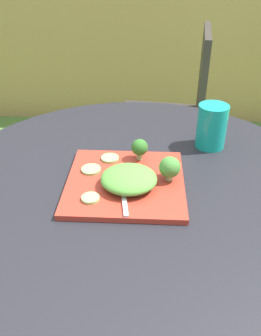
% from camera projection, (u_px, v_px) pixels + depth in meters
% --- Properties ---
extents(bamboo_fence, '(8.00, 0.08, 1.52)m').
position_uv_depth(bamboo_fence, '(147.00, 20.00, 2.56)').
color(bamboo_fence, '#9E7F47').
rests_on(bamboo_fence, ground_plane).
extents(patio_table, '(1.01, 1.01, 0.74)m').
position_uv_depth(patio_table, '(135.00, 246.00, 1.02)').
color(patio_table, black).
rests_on(patio_table, ground_plane).
extents(patio_chair, '(0.49, 0.49, 0.90)m').
position_uv_depth(patio_chair, '(178.00, 106.00, 1.83)').
color(patio_chair, '#332D28').
rests_on(patio_chair, ground_plane).
extents(salad_plate, '(0.28, 0.28, 0.01)m').
position_uv_depth(salad_plate, '(125.00, 182.00, 0.87)').
color(salad_plate, '#AD3323').
rests_on(salad_plate, patio_table).
extents(drinking_glass, '(0.08, 0.08, 0.12)m').
position_uv_depth(drinking_glass, '(211.00, 128.00, 1.01)').
color(drinking_glass, '#149989').
rests_on(drinking_glass, patio_table).
extents(fork, '(0.04, 0.15, 0.00)m').
position_uv_depth(fork, '(123.00, 190.00, 0.83)').
color(fork, silver).
rests_on(fork, salad_plate).
extents(lettuce_mound, '(0.13, 0.13, 0.04)m').
position_uv_depth(lettuce_mound, '(129.00, 179.00, 0.84)').
color(lettuce_mound, '#519338').
rests_on(lettuce_mound, salad_plate).
extents(broccoli_floret_0, '(0.04, 0.04, 0.06)m').
position_uv_depth(broccoli_floret_0, '(140.00, 148.00, 0.93)').
color(broccoli_floret_0, '#99B770').
rests_on(broccoli_floret_0, salad_plate).
extents(broccoli_floret_1, '(0.05, 0.05, 0.06)m').
position_uv_depth(broccoli_floret_1, '(170.00, 167.00, 0.85)').
color(broccoli_floret_1, '#99B770').
rests_on(broccoli_floret_1, salad_plate).
extents(cucumber_slice_0, '(0.05, 0.05, 0.01)m').
position_uv_depth(cucumber_slice_0, '(91.00, 169.00, 0.90)').
color(cucumber_slice_0, '#8EB766').
rests_on(cucumber_slice_0, salad_plate).
extents(cucumber_slice_1, '(0.04, 0.04, 0.01)m').
position_uv_depth(cucumber_slice_1, '(90.00, 198.00, 0.80)').
color(cucumber_slice_1, '#8EB766').
rests_on(cucumber_slice_1, salad_plate).
extents(cucumber_slice_2, '(0.05, 0.05, 0.01)m').
position_uv_depth(cucumber_slice_2, '(110.00, 158.00, 0.95)').
color(cucumber_slice_2, '#8EB766').
rests_on(cucumber_slice_2, salad_plate).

